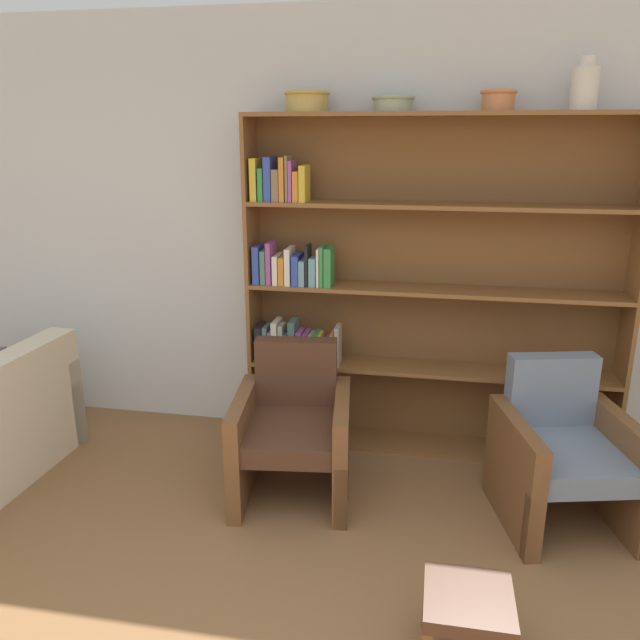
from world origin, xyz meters
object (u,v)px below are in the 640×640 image
object	(u,v)px
bowl_terracotta	(307,100)
armchair_leather	(293,430)
bowl_slate	(393,103)
footstool	(468,608)
bowl_sage	(498,99)
vase_tall	(585,87)
bookshelf	(400,293)
armchair_cushioned	(563,453)

from	to	relation	value
bowl_terracotta	armchair_leather	distance (m)	1.93
bowl_slate	footstool	bearing A→B (deg)	-74.64
bowl_sage	footstool	bearing A→B (deg)	-93.37
vase_tall	bookshelf	bearing A→B (deg)	178.46
bookshelf	armchair_leather	size ratio (longest dim) A/B	2.75
vase_tall	armchair_leather	distance (m)	2.48
bowl_terracotta	bookshelf	bearing A→B (deg)	2.51
bowl_terracotta	bowl_sage	distance (m)	1.09
bowl_slate	vase_tall	xyz separation A→B (m)	(1.04, 0.00, 0.07)
bookshelf	armchair_cushioned	size ratio (longest dim) A/B	2.75
bowl_sage	vase_tall	size ratio (longest dim) A/B	0.74
bowl_sage	armchair_leather	bearing A→B (deg)	-147.58
bowl_slate	armchair_leather	world-z (taller)	bowl_slate
bowl_sage	footstool	size ratio (longest dim) A/B	0.60
bowl_slate	armchair_leather	size ratio (longest dim) A/B	0.30
bowl_terracotta	bowl_sage	world-z (taller)	bowl_terracotta
bookshelf	footstool	xyz separation A→B (m)	(0.40, -1.78, -0.79)
bowl_terracotta	bowl_slate	distance (m)	0.51
bookshelf	bowl_slate	world-z (taller)	bowl_slate
bookshelf	bowl_terracotta	size ratio (longest dim) A/B	8.52
bowl_terracotta	bowl_slate	bearing A→B (deg)	0.00
footstool	bowl_slate	bearing A→B (deg)	105.36
bookshelf	armchair_leather	distance (m)	1.10
bookshelf	armchair_cushioned	distance (m)	1.33
bowl_sage	armchair_leather	size ratio (longest dim) A/B	0.24
vase_tall	bowl_sage	bearing A→B (deg)	180.00
bookshelf	footstool	size ratio (longest dim) A/B	6.82
vase_tall	footstool	bearing A→B (deg)	-107.50
bookshelf	armchair_leather	world-z (taller)	bookshelf
bowl_slate	vase_tall	world-z (taller)	vase_tall
bowl_slate	vase_tall	bearing A→B (deg)	0.00
bowl_slate	armchair_cushioned	bearing A→B (deg)	-33.46
bowl_terracotta	vase_tall	bearing A→B (deg)	0.00
bowl_slate	bowl_sage	xyz separation A→B (m)	(0.59, 0.00, 0.01)
armchair_leather	bookshelf	bearing A→B (deg)	-135.19
bowl_sage	footstool	xyz separation A→B (m)	(-0.10, -1.76, -1.94)
vase_tall	armchair_leather	size ratio (longest dim) A/B	0.33
bowl_sage	armchair_cushioned	xyz separation A→B (m)	(0.42, -0.67, -1.81)
bowl_terracotta	vase_tall	size ratio (longest dim) A/B	0.98
footstool	vase_tall	bearing A→B (deg)	72.50
bowl_terracotta	armchair_cushioned	bearing A→B (deg)	-23.75
bookshelf	bowl_terracotta	xyz separation A→B (m)	(-0.59, -0.03, 1.15)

